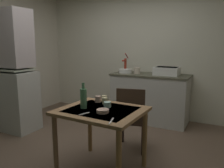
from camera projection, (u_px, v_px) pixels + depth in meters
ground_plane at (93, 150)px, 3.19m from camera, size 5.33×5.33×0.00m
wall_back at (141, 55)px, 4.67m from camera, size 4.43×0.10×2.53m
hutch_cabinet at (10, 75)px, 3.85m from camera, size 0.89×0.49×2.05m
counter_cabinet at (150, 98)px, 4.34m from camera, size 1.46×0.64×0.92m
sink_basin at (167, 71)px, 4.10m from camera, size 0.44×0.34×0.15m
hand_pump at (125, 64)px, 4.51m from camera, size 0.05×0.27×0.39m
mixing_bowl_counter at (125, 71)px, 4.43m from camera, size 0.25×0.25×0.08m
stoneware_crock at (137, 70)px, 4.33m from camera, size 0.12×0.12×0.12m
dining_table at (101, 119)px, 2.57m from camera, size 0.97×0.83×0.75m
chair_far_side at (132, 118)px, 3.10m from camera, size 0.48×0.48×0.91m
serving_bowl_wide at (103, 111)px, 2.42m from camera, size 0.14×0.14×0.04m
teacup_cream at (104, 98)px, 2.91m from camera, size 0.07×0.07×0.07m
mug_tall at (107, 104)px, 2.64m from camera, size 0.09×0.09×0.06m
mug_dark at (98, 99)px, 2.86m from camera, size 0.08×0.08×0.08m
teacup_mint at (105, 101)px, 2.78m from camera, size 0.07×0.07×0.08m
glass_bottle at (84, 98)px, 2.58m from camera, size 0.08×0.08×0.30m
table_knife at (111, 121)px, 2.16m from camera, size 0.06×0.19×0.00m
teaspoon_near_bowl at (84, 114)px, 2.38m from camera, size 0.07×0.13×0.00m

